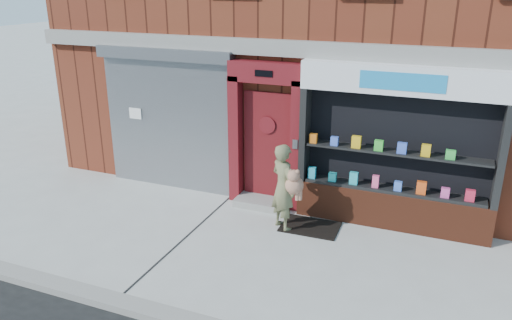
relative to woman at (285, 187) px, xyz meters
The scene contains 6 objects.
ground 1.27m from the woman, 87.48° to the right, with size 80.00×80.00×0.00m, color #9E9E99.
shutter_bay 3.24m from the woman, 161.93° to the left, with size 3.10×0.30×3.04m.
red_door_bay 1.30m from the woman, 128.22° to the left, with size 1.52×0.58×2.90m.
pharmacy_bay 2.05m from the woman, 25.44° to the left, with size 3.50×0.41×3.00m.
woman is the anchor object (origin of this frame).
doormat 0.95m from the woman, 24.54° to the left, with size 1.06×0.74×0.03m, color black.
Camera 1 is at (2.58, -6.89, 4.34)m, focal length 35.00 mm.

